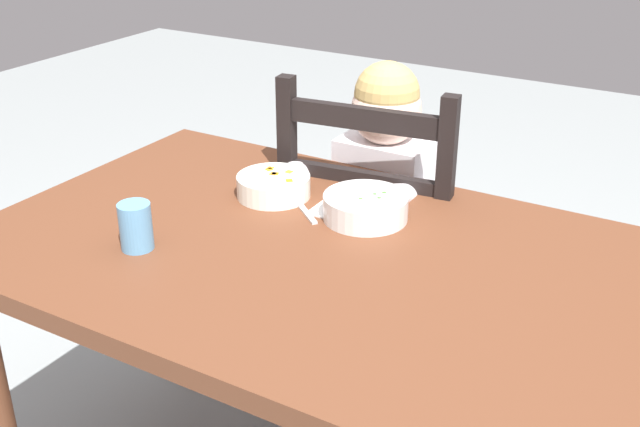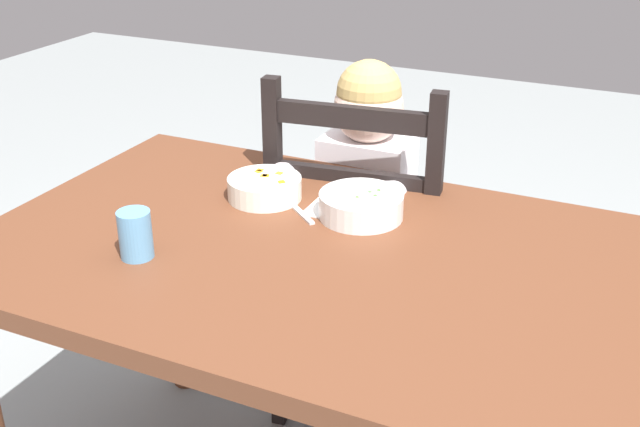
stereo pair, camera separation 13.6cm
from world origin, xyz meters
The scene contains 8 objects.
dining_table centered at (0.00, 0.00, 0.64)m, with size 1.44×0.84×0.74m.
dining_chair centered at (-0.14, 0.47, 0.47)m, with size 0.47×0.47×0.97m.
child_figure centered at (-0.15, 0.46, 0.65)m, with size 0.32×0.31×0.98m.
bowl_of_peas centered at (-0.04, 0.17, 0.76)m, with size 0.17×0.17×0.05m.
bowl_of_carrots centered at (-0.26, 0.17, 0.76)m, with size 0.16×0.16×0.05m.
spoon centered at (-0.18, 0.15, 0.74)m, with size 0.12×0.10×0.01m.
drinking_cup centered at (-0.35, -0.17, 0.78)m, with size 0.06×0.06×0.09m, color #5D9CCC.
paper_napkin centered at (-0.09, 0.18, 0.74)m, with size 0.13×0.11×0.00m, color white.
Camera 2 is at (0.51, -1.21, 1.44)m, focal length 44.23 mm.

